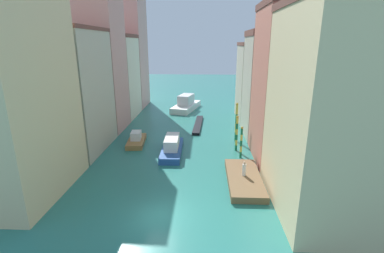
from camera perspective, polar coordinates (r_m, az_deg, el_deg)
ground_plane at (r=44.87m, az=-1.67°, el=0.15°), size 154.00×154.00×0.00m
building_left_0 at (r=27.04m, az=-34.30°, el=8.38°), size 7.73×10.69×20.36m
building_left_1 at (r=36.38m, az=-23.81°, el=6.61°), size 7.73×10.05×14.55m
building_left_2 at (r=44.06m, az=-19.28°, el=12.76°), size 7.73×7.30×20.86m
building_left_3 at (r=51.82m, az=-15.70°, el=9.82°), size 7.73×8.56×14.22m
building_left_4 at (r=59.79m, az=-13.43°, el=14.80°), size 7.73×8.27×22.49m
building_right_0 at (r=23.13m, az=26.93°, el=2.88°), size 7.73×11.34×15.89m
building_right_1 at (r=32.20m, az=20.02°, el=7.99°), size 7.73×8.61×16.86m
building_right_2 at (r=40.58m, az=16.35°, el=8.17°), size 7.73×8.15×14.42m
building_right_3 at (r=49.21m, az=13.94°, el=8.84°), size 7.73×9.06×12.90m
waterfront_dock at (r=27.60m, az=10.58°, el=-10.44°), size 3.14×7.90×0.62m
person_on_dock at (r=27.27m, az=10.62°, el=-8.54°), size 0.36×0.36×1.41m
mooring_pole_0 at (r=32.44m, az=10.02°, el=-3.11°), size 0.29×0.29×3.75m
mooring_pole_1 at (r=34.39m, az=9.10°, el=-1.31°), size 0.31×0.31×4.43m
mooring_pole_2 at (r=37.62m, az=9.04°, el=0.93°), size 0.32×0.32×5.27m
vaporetto_white at (r=55.66m, az=-1.23°, el=4.52°), size 5.67×9.99×2.99m
gondola_black at (r=44.87m, az=1.25°, el=0.40°), size 1.56×10.09×0.38m
motorboat_0 at (r=37.55m, az=-11.29°, el=-2.67°), size 2.56×5.40×1.64m
motorboat_1 at (r=33.71m, az=-4.11°, el=-4.20°), size 2.45×7.35×2.05m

